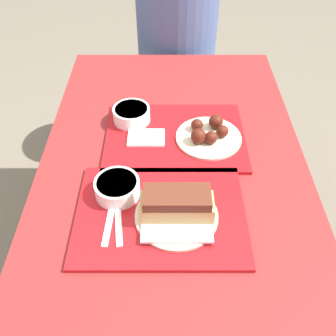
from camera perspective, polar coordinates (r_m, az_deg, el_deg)
ground_plane at (r=1.70m, az=0.49°, el=-18.16°), size 12.00×12.00×0.00m
picnic_table at (r=1.18m, az=0.67°, el=-4.31°), size 0.81×1.43×0.72m
picnic_bench_far at (r=2.05m, az=0.32°, el=10.96°), size 0.77×0.28×0.44m
tray_near at (r=1.00m, az=-1.22°, el=-7.06°), size 0.45×0.34×0.01m
tray_far at (r=1.22m, az=0.99°, el=4.83°), size 0.45×0.34×0.01m
bowl_coleslaw_near at (r=1.02m, az=-7.84°, el=-2.92°), size 0.12×0.12×0.05m
brisket_sandwich_plate at (r=0.96m, az=1.24°, el=-6.13°), size 0.22×0.22×0.09m
plastic_fork_near at (r=0.99m, az=-8.95°, el=-7.69°), size 0.02×0.17×0.00m
plastic_knife_near at (r=0.98m, az=-7.67°, el=-7.71°), size 0.04×0.17×0.00m
condiment_packet at (r=1.04m, az=-0.89°, el=-3.45°), size 0.04×0.03×0.01m
bowl_coleslaw_far at (r=1.26m, az=-5.69°, el=8.23°), size 0.12×0.12×0.05m
wings_plate_far at (r=1.20m, az=6.06°, el=5.23°), size 0.21×0.21×0.06m
napkin_far at (r=1.20m, az=-3.46°, el=4.62°), size 0.12×0.08×0.01m
person_seated_across at (r=1.88m, az=1.21°, el=19.81°), size 0.38×0.38×0.68m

